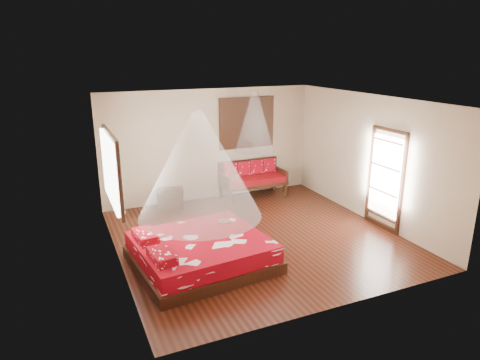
# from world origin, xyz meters

# --- Properties ---
(room) EXTENTS (5.54, 5.54, 2.84)m
(room) POSITION_xyz_m (0.00, 0.00, 1.40)
(room) COLOR #32130B
(room) RESTS_ON ground
(bed) EXTENTS (2.49, 2.29, 0.65)m
(bed) POSITION_xyz_m (-1.44, -0.66, 0.25)
(bed) COLOR black
(bed) RESTS_ON floor
(daybed) EXTENTS (1.69, 0.75, 0.94)m
(daybed) POSITION_xyz_m (1.01, 2.38, 0.52)
(daybed) COLOR black
(daybed) RESTS_ON floor
(storage_chest) EXTENTS (0.72, 0.58, 0.45)m
(storage_chest) POSITION_xyz_m (-1.17, 2.45, 0.23)
(storage_chest) COLOR black
(storage_chest) RESTS_ON floor
(shutter_panel) EXTENTS (1.52, 0.06, 1.32)m
(shutter_panel) POSITION_xyz_m (1.01, 2.72, 1.90)
(shutter_panel) COLOR black
(shutter_panel) RESTS_ON wall_back
(window_left) EXTENTS (0.10, 1.74, 1.34)m
(window_left) POSITION_xyz_m (-2.71, 0.20, 1.70)
(window_left) COLOR black
(window_left) RESTS_ON wall_left
(glazed_door) EXTENTS (0.08, 1.02, 2.16)m
(glazed_door) POSITION_xyz_m (2.72, -0.60, 1.07)
(glazed_door) COLOR black
(glazed_door) RESTS_ON floor
(wine_tray) EXTENTS (0.25, 0.25, 0.20)m
(wine_tray) POSITION_xyz_m (-0.75, -0.10, 0.55)
(wine_tray) COLOR brown
(wine_tray) RESTS_ON bed
(mosquito_net_main) EXTENTS (2.12, 2.12, 1.80)m
(mosquito_net_main) POSITION_xyz_m (-1.42, -0.66, 1.85)
(mosquito_net_main) COLOR white
(mosquito_net_main) RESTS_ON ceiling
(mosquito_net_daybed) EXTENTS (0.99, 0.99, 1.50)m
(mosquito_net_daybed) POSITION_xyz_m (1.01, 2.25, 2.00)
(mosquito_net_daybed) COLOR white
(mosquito_net_daybed) RESTS_ON ceiling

